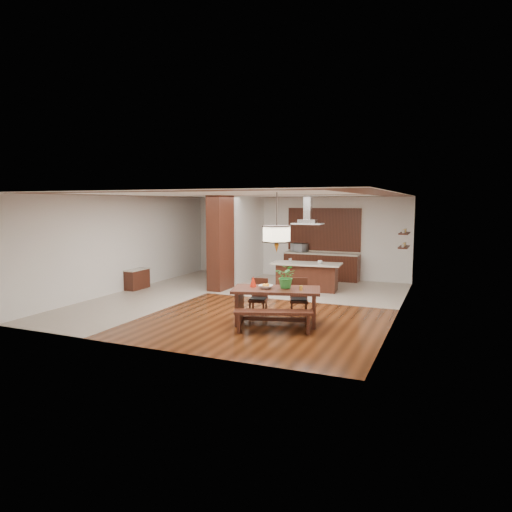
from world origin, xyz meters
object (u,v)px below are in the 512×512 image
at_px(hallway_console, 137,279).
at_px(foliage_plant, 287,276).
at_px(kitchen_island, 307,276).
at_px(microwave, 299,248).
at_px(dining_chair_left, 258,298).
at_px(fruit_bowl, 266,287).
at_px(range_hood, 308,210).
at_px(dining_table, 276,298).
at_px(pendant_lantern, 277,223).
at_px(dining_bench, 273,322).
at_px(dining_chair_right, 299,298).
at_px(island_cup, 320,262).

bearing_deg(hallway_console, foliage_plant, -19.82).
height_order(kitchen_island, microwave, microwave).
height_order(hallway_console, dining_chair_left, dining_chair_left).
distance_m(hallway_console, fruit_bowl, 5.69).
xyz_separation_m(hallway_console, range_hood, (4.92, 1.87, 2.15)).
relative_size(dining_table, pendant_lantern, 1.60).
xyz_separation_m(pendant_lantern, range_hood, (-0.51, 4.02, 0.22)).
xyz_separation_m(hallway_console, dining_bench, (5.62, -2.81, -0.09)).
xyz_separation_m(dining_bench, pendant_lantern, (-0.19, 0.66, 2.02)).
relative_size(hallway_console, pendant_lantern, 0.67).
bearing_deg(kitchen_island, fruit_bowl, -90.80).
bearing_deg(dining_bench, range_hood, 98.41).
bearing_deg(dining_chair_left, dining_chair_right, 5.26).
bearing_deg(dining_bench, dining_chair_left, 126.24).
xyz_separation_m(dining_bench, dining_chair_left, (-0.80, 1.10, 0.22)).
relative_size(dining_bench, fruit_bowl, 5.34).
height_order(foliage_plant, range_hood, range_hood).
bearing_deg(pendant_lantern, dining_bench, -74.31).
xyz_separation_m(dining_chair_left, island_cup, (0.53, 3.51, 0.46)).
bearing_deg(dining_chair_right, foliage_plant, -118.98).
bearing_deg(fruit_bowl, dining_chair_right, 56.47).
bearing_deg(range_hood, foliage_plant, -79.78).
xyz_separation_m(fruit_bowl, range_hood, (-0.29, 4.11, 1.63)).
xyz_separation_m(dining_chair_right, pendant_lantern, (-0.30, -0.69, 1.78)).
height_order(dining_bench, dining_chair_left, dining_chair_left).
distance_m(dining_bench, range_hood, 5.23).
xyz_separation_m(pendant_lantern, microwave, (-1.44, 6.13, -1.15)).
bearing_deg(pendant_lantern, island_cup, 91.20).
bearing_deg(island_cup, range_hood, 170.02).
height_order(kitchen_island, island_cup, island_cup).
bearing_deg(dining_chair_right, range_hood, 84.92).
distance_m(hallway_console, foliage_plant, 6.03).
bearing_deg(dining_bench, dining_chair_right, 85.13).
relative_size(dining_chair_left, microwave, 1.65).
bearing_deg(pendant_lantern, fruit_bowl, -156.82).
height_order(dining_chair_left, microwave, microwave).
xyz_separation_m(dining_chair_left, range_hood, (0.11, 3.58, 2.02)).
distance_m(dining_chair_left, microwave, 5.80).
distance_m(pendant_lantern, foliage_plant, 1.21).
bearing_deg(foliage_plant, dining_chair_left, 158.79).
distance_m(hallway_console, dining_chair_right, 5.91).
bearing_deg(dining_chair_left, kitchen_island, 77.78).
relative_size(pendant_lantern, microwave, 2.42).
distance_m(dining_chair_right, fruit_bowl, 1.01).
height_order(pendant_lantern, kitchen_island, pendant_lantern).
height_order(kitchen_island, range_hood, range_hood).
relative_size(dining_chair_left, fruit_bowl, 2.95).
bearing_deg(pendant_lantern, foliage_plant, 30.44).
xyz_separation_m(dining_chair_right, range_hood, (-0.81, 3.33, 2.00)).
xyz_separation_m(dining_chair_right, microwave, (-1.74, 5.44, 0.64)).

